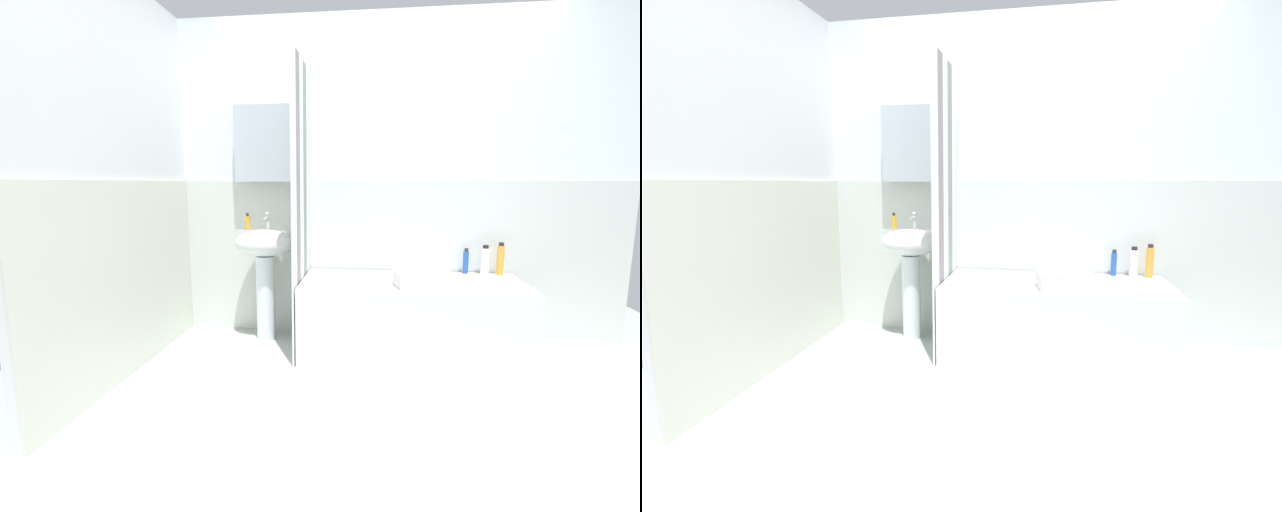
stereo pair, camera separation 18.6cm
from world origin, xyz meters
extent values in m
cube|color=#AEB7B0|center=(0.00, 0.00, -0.02)|extent=(4.80, 5.60, 0.04)
cube|color=white|center=(0.00, 1.27, 1.20)|extent=(3.60, 0.05, 2.40)
cube|color=silver|center=(0.00, 1.24, 0.60)|extent=(3.60, 0.02, 1.20)
cube|color=silver|center=(-0.86, 1.18, 1.47)|extent=(0.48, 0.12, 0.56)
cube|color=white|center=(-1.57, 0.34, 1.20)|extent=(0.05, 1.81, 2.40)
cube|color=silver|center=(-1.54, 0.34, 0.60)|extent=(0.02, 1.81, 1.20)
cylinder|color=white|center=(-0.86, 1.03, 0.32)|extent=(0.14, 0.14, 0.64)
ellipsoid|color=white|center=(-0.86, 1.03, 0.74)|extent=(0.44, 0.34, 0.20)
cylinder|color=silver|center=(-0.86, 1.13, 0.87)|extent=(0.03, 0.03, 0.05)
cylinder|color=silver|center=(-0.86, 1.08, 0.92)|extent=(0.02, 0.10, 0.02)
sphere|color=silver|center=(-0.86, 1.13, 0.95)|extent=(0.03, 0.03, 0.03)
cylinder|color=gold|center=(-0.98, 1.02, 0.89)|extent=(0.05, 0.05, 0.10)
sphere|color=#23252D|center=(-0.98, 1.02, 0.95)|extent=(0.02, 0.02, 0.02)
cube|color=white|center=(0.22, 0.87, 0.26)|extent=(1.50, 0.70, 0.52)
cube|color=white|center=(-0.55, 0.59, 1.00)|extent=(0.01, 0.14, 2.00)
cube|color=gray|center=(-0.55, 0.73, 1.00)|extent=(0.01, 0.14, 2.00)
cube|color=white|center=(-0.55, 0.87, 1.00)|extent=(0.01, 0.14, 2.00)
cube|color=gray|center=(-0.55, 1.01, 1.00)|extent=(0.01, 0.14, 2.00)
cube|color=white|center=(-0.55, 1.15, 1.00)|extent=(0.01, 0.14, 2.00)
cylinder|color=gold|center=(0.87, 1.14, 0.63)|extent=(0.05, 0.05, 0.22)
cylinder|color=#2A212E|center=(0.87, 1.14, 0.75)|extent=(0.04, 0.04, 0.02)
cylinder|color=white|center=(0.76, 1.15, 0.62)|extent=(0.06, 0.06, 0.19)
cylinder|color=black|center=(0.76, 1.15, 0.72)|extent=(0.04, 0.04, 0.02)
cylinder|color=#25539E|center=(0.63, 1.17, 0.60)|extent=(0.04, 0.04, 0.17)
cylinder|color=#25292B|center=(0.63, 1.17, 0.70)|extent=(0.03, 0.03, 0.02)
cube|color=silver|center=(0.27, 0.70, 0.57)|extent=(0.39, 0.28, 0.09)
camera|label=1|loc=(-0.05, -2.12, 1.19)|focal=24.56mm
camera|label=2|loc=(0.14, -2.09, 1.19)|focal=24.56mm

